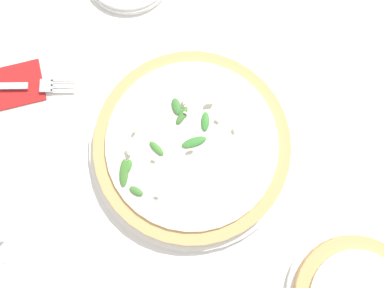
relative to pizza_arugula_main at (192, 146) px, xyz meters
name	(u,v)px	position (x,y,z in m)	size (l,w,h in m)	color
ground_plane	(184,129)	(-0.01, 0.03, -0.02)	(6.00, 6.00, 0.00)	silver
pizza_arugula_main	(192,146)	(0.00, 0.00, 0.00)	(0.36, 0.36, 0.05)	white
napkin	(8,87)	(-0.31, 0.15, -0.01)	(0.13, 0.10, 0.01)	#B21E1E
fork	(12,86)	(-0.31, 0.15, -0.01)	(0.23, 0.04, 0.00)	silver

